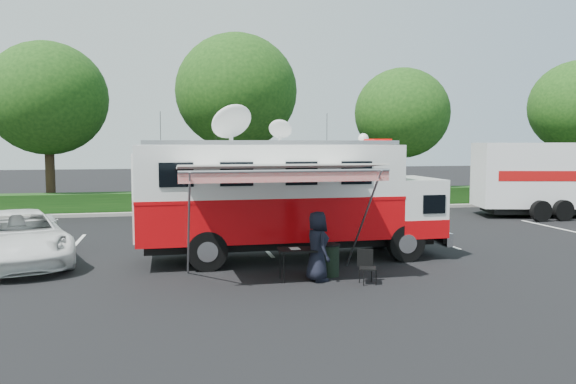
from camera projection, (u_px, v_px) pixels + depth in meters
name	position (u px, v px, depth m)	size (l,w,h in m)	color
ground_plane	(292.00, 259.00, 16.27)	(120.00, 120.00, 0.00)	black
back_border	(259.00, 110.00, 28.64)	(60.00, 6.14, 8.87)	#9E998E
stall_lines	(258.00, 241.00, 19.09)	(24.12, 5.50, 0.01)	silver
command_truck	(289.00, 197.00, 16.10)	(8.79, 2.42, 4.22)	black
awning	(279.00, 169.00, 13.40)	(4.80, 2.49, 2.90)	silver
white_suv	(19.00, 264.00, 15.57)	(2.43, 5.28, 1.47)	silver
person	(317.00, 281.00, 13.66)	(0.83, 0.54, 1.70)	black
folding_table	(297.00, 251.00, 13.66)	(0.97, 0.73, 0.78)	black
folding_chair	(366.00, 264.00, 13.39)	(0.49, 0.52, 0.81)	black
trash_bin	(329.00, 260.00, 14.14)	(0.55, 0.55, 0.82)	black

